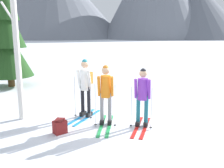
{
  "coord_description": "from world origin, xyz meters",
  "views": [
    {
      "loc": [
        0.92,
        -6.93,
        2.63
      ],
      "look_at": [
        0.01,
        0.35,
        1.05
      ],
      "focal_mm": 40.52,
      "sensor_mm": 36.0,
      "label": 1
    }
  ],
  "objects_px": {
    "skier_in_white": "(86,84)",
    "skier_in_orange": "(106,93)",
    "backpack_on_snow_front": "(60,126)",
    "birch_tree_slender": "(16,40)",
    "pine_tree_near": "(7,36)",
    "skier_in_purple": "(143,94)"
  },
  "relations": [
    {
      "from": "skier_in_white",
      "to": "birch_tree_slender",
      "type": "distance_m",
      "value": 2.33
    },
    {
      "from": "skier_in_orange",
      "to": "birch_tree_slender",
      "type": "xyz_separation_m",
      "value": [
        -2.58,
        0.16,
        1.41
      ]
    },
    {
      "from": "skier_in_purple",
      "to": "skier_in_white",
      "type": "bearing_deg",
      "value": 160.75
    },
    {
      "from": "skier_in_orange",
      "to": "pine_tree_near",
      "type": "xyz_separation_m",
      "value": [
        -5.17,
        4.35,
        1.43
      ]
    },
    {
      "from": "skier_in_purple",
      "to": "backpack_on_snow_front",
      "type": "distance_m",
      "value": 2.35
    },
    {
      "from": "skier_in_purple",
      "to": "backpack_on_snow_front",
      "type": "height_order",
      "value": "skier_in_purple"
    },
    {
      "from": "skier_in_orange",
      "to": "birch_tree_slender",
      "type": "relative_size",
      "value": 0.37
    },
    {
      "from": "pine_tree_near",
      "to": "birch_tree_slender",
      "type": "height_order",
      "value": "pine_tree_near"
    },
    {
      "from": "pine_tree_near",
      "to": "skier_in_purple",
      "type": "bearing_deg",
      "value": -35.05
    },
    {
      "from": "skier_in_white",
      "to": "backpack_on_snow_front",
      "type": "height_order",
      "value": "skier_in_white"
    },
    {
      "from": "skier_in_orange",
      "to": "skier_in_purple",
      "type": "height_order",
      "value": "skier_in_orange"
    },
    {
      "from": "pine_tree_near",
      "to": "skier_in_white",
      "type": "bearing_deg",
      "value": -39.94
    },
    {
      "from": "skier_in_white",
      "to": "pine_tree_near",
      "type": "bearing_deg",
      "value": 140.06
    },
    {
      "from": "skier_in_white",
      "to": "backpack_on_snow_front",
      "type": "bearing_deg",
      "value": -105.8
    },
    {
      "from": "birch_tree_slender",
      "to": "backpack_on_snow_front",
      "type": "height_order",
      "value": "birch_tree_slender"
    },
    {
      "from": "skier_in_orange",
      "to": "pine_tree_near",
      "type": "bearing_deg",
      "value": 139.9
    },
    {
      "from": "skier_in_orange",
      "to": "backpack_on_snow_front",
      "type": "height_order",
      "value": "skier_in_orange"
    },
    {
      "from": "skier_in_white",
      "to": "skier_in_orange",
      "type": "height_order",
      "value": "skier_in_white"
    },
    {
      "from": "skier_in_purple",
      "to": "birch_tree_slender",
      "type": "relative_size",
      "value": 0.36
    },
    {
      "from": "skier_in_orange",
      "to": "skier_in_purple",
      "type": "distance_m",
      "value": 1.01
    },
    {
      "from": "birch_tree_slender",
      "to": "pine_tree_near",
      "type": "bearing_deg",
      "value": 121.76
    },
    {
      "from": "birch_tree_slender",
      "to": "skier_in_orange",
      "type": "bearing_deg",
      "value": -3.61
    }
  ]
}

